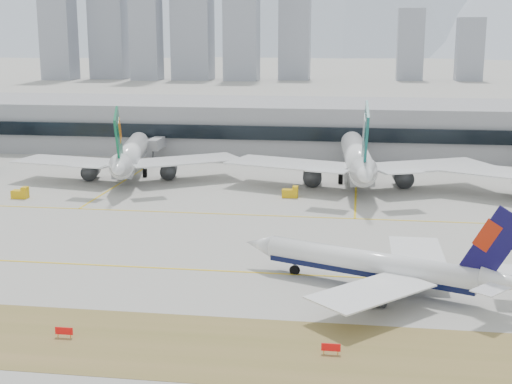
% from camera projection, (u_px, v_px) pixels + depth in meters
% --- Properties ---
extents(ground, '(3000.00, 3000.00, 0.00)m').
position_uv_depth(ground, '(187.00, 259.00, 115.52)').
color(ground, '#A9A79F').
rests_on(ground, ground).
extents(taxiing_airliner, '(41.25, 34.85, 14.51)m').
position_uv_depth(taxiing_airliner, '(380.00, 266.00, 101.09)').
color(taxiing_airliner, white).
rests_on(taxiing_airliner, ground).
extents(widebody_eva, '(56.47, 56.07, 20.54)m').
position_uv_depth(widebody_eva, '(130.00, 157.00, 179.68)').
color(widebody_eva, white).
rests_on(widebody_eva, ground).
extents(widebody_cathay, '(63.84, 62.57, 22.80)m').
position_uv_depth(widebody_cathay, '(357.00, 160.00, 171.49)').
color(widebody_cathay, white).
rests_on(widebody_cathay, ground).
extents(terminal, '(280.00, 43.10, 15.00)m').
position_uv_depth(terminal, '(273.00, 125.00, 224.83)').
color(terminal, gray).
rests_on(terminal, ground).
extents(hold_sign_left, '(2.20, 0.15, 1.35)m').
position_uv_depth(hold_sign_left, '(64.00, 331.00, 85.44)').
color(hold_sign_left, red).
rests_on(hold_sign_left, ground).
extents(hold_sign_right, '(2.20, 0.15, 1.35)m').
position_uv_depth(hold_sign_right, '(331.00, 347.00, 80.98)').
color(hold_sign_right, red).
rests_on(hold_sign_right, ground).
extents(gse_b, '(3.55, 2.00, 2.60)m').
position_uv_depth(gse_b, '(21.00, 194.00, 158.13)').
color(gse_b, '#DFA90B').
rests_on(gse_b, ground).
extents(gse_c, '(3.55, 2.00, 2.60)m').
position_uv_depth(gse_c, '(291.00, 193.00, 158.97)').
color(gse_c, '#DFA90B').
rests_on(gse_c, ground).
extents(city_skyline, '(342.00, 49.80, 140.00)m').
position_uv_depth(city_skyline, '(190.00, 15.00, 557.65)').
color(city_skyline, gray).
rests_on(city_skyline, ground).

